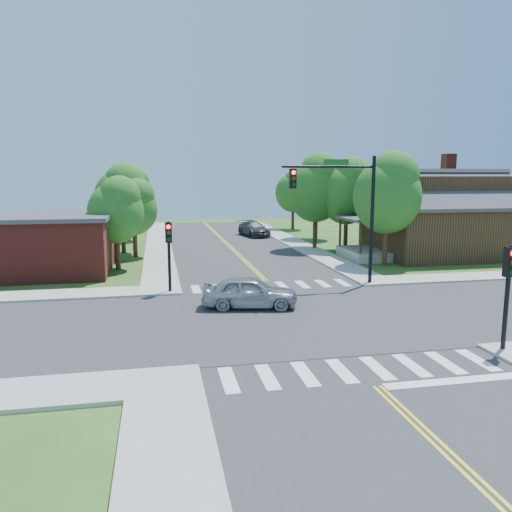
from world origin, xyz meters
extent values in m
plane|color=#2C4B17|center=(0.00, 0.00, 0.00)|extent=(100.00, 100.00, 0.00)
cube|color=#2D2D30|center=(0.00, 0.00, 0.02)|extent=(10.00, 90.00, 0.04)
cube|color=#2D2D30|center=(0.00, 0.00, 0.03)|extent=(90.00, 10.00, 0.04)
cube|color=#2D2D30|center=(0.00, 0.00, 0.00)|extent=(10.20, 10.20, 0.06)
cube|color=#9E9B93|center=(6.10, 25.00, 0.07)|extent=(2.20, 40.00, 0.14)
cube|color=#9E9B93|center=(-6.10, 25.00, 0.07)|extent=(2.20, 40.00, 0.14)
cube|color=white|center=(-4.20, 6.20, 0.05)|extent=(0.45, 2.00, 0.01)
cube|color=white|center=(-3.00, 6.20, 0.05)|extent=(0.45, 2.00, 0.01)
cube|color=white|center=(-1.80, 6.20, 0.05)|extent=(0.45, 2.00, 0.01)
cube|color=white|center=(-0.60, 6.20, 0.05)|extent=(0.45, 2.00, 0.01)
cube|color=white|center=(0.60, 6.20, 0.05)|extent=(0.45, 2.00, 0.01)
cube|color=white|center=(1.80, 6.20, 0.05)|extent=(0.45, 2.00, 0.01)
cube|color=white|center=(3.00, 6.20, 0.05)|extent=(0.45, 2.00, 0.01)
cube|color=white|center=(4.20, 6.20, 0.05)|extent=(0.45, 2.00, 0.01)
cube|color=white|center=(-4.20, -6.20, 0.05)|extent=(0.45, 2.00, 0.01)
cube|color=white|center=(-3.00, -6.20, 0.05)|extent=(0.45, 2.00, 0.01)
cube|color=white|center=(-1.80, -6.20, 0.05)|extent=(0.45, 2.00, 0.01)
cube|color=white|center=(-0.60, -6.20, 0.05)|extent=(0.45, 2.00, 0.01)
cube|color=white|center=(0.60, -6.20, 0.05)|extent=(0.45, 2.00, 0.01)
cube|color=white|center=(1.80, -6.20, 0.05)|extent=(0.45, 2.00, 0.01)
cube|color=white|center=(3.00, -6.20, 0.05)|extent=(0.45, 2.00, 0.01)
cube|color=white|center=(4.20, -6.20, 0.05)|extent=(0.45, 2.00, 0.01)
cube|color=yellow|center=(-0.10, 26.25, 0.05)|extent=(0.10, 37.50, 0.01)
cube|color=yellow|center=(0.10, 26.25, 0.05)|extent=(0.10, 37.50, 0.01)
cube|color=white|center=(2.50, -7.60, 0.00)|extent=(4.60, 0.45, 0.09)
cylinder|color=black|center=(5.60, 5.60, 3.60)|extent=(0.20, 0.20, 7.20)
cylinder|color=black|center=(3.00, 5.60, 6.60)|extent=(5.20, 0.14, 0.14)
cube|color=#19591E|center=(3.40, 5.55, 6.85)|extent=(1.40, 0.04, 0.30)
cube|color=black|center=(1.00, 5.60, 5.98)|extent=(0.34, 0.28, 1.05)
sphere|color=#FF0C0C|center=(1.00, 5.43, 6.29)|extent=(0.22, 0.22, 0.22)
sphere|color=#3F2605|center=(1.00, 5.43, 5.97)|extent=(0.22, 0.22, 0.22)
sphere|color=#05330F|center=(1.00, 5.43, 5.65)|extent=(0.22, 0.22, 0.22)
cylinder|color=black|center=(5.60, -5.60, 1.90)|extent=(0.16, 0.16, 3.80)
cube|color=black|center=(5.60, -5.60, 3.23)|extent=(0.34, 0.28, 1.05)
sphere|color=#05330F|center=(5.60, -5.77, 2.90)|extent=(0.22, 0.22, 0.22)
cylinder|color=black|center=(-5.60, 5.60, 1.90)|extent=(0.16, 0.16, 3.80)
cube|color=black|center=(-5.60, 5.60, 3.23)|extent=(0.34, 0.28, 1.05)
sphere|color=#FF0C0C|center=(-5.60, 5.43, 3.54)|extent=(0.22, 0.22, 0.22)
sphere|color=#3F2605|center=(-5.60, 5.43, 3.22)|extent=(0.22, 0.22, 0.22)
sphere|color=#05330F|center=(-5.60, 5.43, 2.90)|extent=(0.22, 0.22, 0.22)
cube|color=black|center=(15.20, 14.20, 2.00)|extent=(10.00, 8.00, 4.00)
cube|color=#9E9B93|center=(8.90, 14.20, 0.35)|extent=(2.60, 4.50, 0.70)
cylinder|color=black|center=(7.80, 12.20, 1.60)|extent=(0.18, 0.18, 2.50)
cylinder|color=black|center=(7.80, 16.20, 1.60)|extent=(0.18, 0.18, 2.50)
cube|color=#38383D|center=(8.90, 14.20, 2.95)|extent=(2.80, 4.80, 0.18)
cube|color=maroon|center=(17.70, 17.70, 3.55)|extent=(0.90, 0.90, 7.11)
cube|color=maroon|center=(-14.20, 13.20, 1.75)|extent=(10.00, 8.00, 3.50)
cube|color=#38383D|center=(-14.20, 13.20, 3.60)|extent=(10.40, 8.40, 0.25)
cylinder|color=#382314|center=(9.09, 11.02, 1.45)|extent=(0.34, 0.34, 2.90)
ellipsoid|color=#275E1B|center=(9.09, 11.02, 4.73)|extent=(4.58, 4.35, 5.04)
sphere|color=#275E1B|center=(9.39, 10.82, 6.11)|extent=(3.36, 3.36, 3.36)
cylinder|color=#382314|center=(9.04, 18.17, 1.42)|extent=(0.34, 0.34, 2.85)
ellipsoid|color=#275E1B|center=(9.04, 18.17, 4.64)|extent=(4.50, 4.27, 4.94)
sphere|color=#275E1B|center=(9.34, 17.97, 5.99)|extent=(3.30, 3.30, 3.30)
cylinder|color=#382314|center=(9.01, 25.91, 1.41)|extent=(0.34, 0.34, 2.81)
ellipsoid|color=#275E1B|center=(9.01, 25.91, 4.59)|extent=(4.44, 4.22, 4.89)
sphere|color=#275E1B|center=(9.31, 25.71, 5.92)|extent=(3.26, 3.26, 3.26)
cylinder|color=#382314|center=(9.23, 35.12, 1.29)|extent=(0.34, 0.34, 2.58)
ellipsoid|color=#275E1B|center=(9.23, 35.12, 4.21)|extent=(4.07, 3.87, 4.48)
sphere|color=#275E1B|center=(9.53, 34.92, 5.43)|extent=(2.98, 2.98, 2.98)
cylinder|color=#382314|center=(-8.76, 13.20, 1.15)|extent=(0.34, 0.34, 2.29)
ellipsoid|color=#275E1B|center=(-8.76, 13.20, 3.74)|extent=(3.62, 3.44, 3.98)
sphere|color=#275E1B|center=(-8.46, 13.00, 4.82)|extent=(2.65, 2.65, 2.65)
cylinder|color=#382314|center=(-8.83, 20.41, 1.33)|extent=(0.34, 0.34, 2.66)
ellipsoid|color=#275E1B|center=(-8.83, 20.41, 4.35)|extent=(4.21, 4.00, 4.63)
sphere|color=#275E1B|center=(-8.53, 20.21, 5.61)|extent=(3.08, 3.08, 3.08)
cylinder|color=#382314|center=(-8.84, 28.34, 1.35)|extent=(0.34, 0.34, 2.70)
ellipsoid|color=#275E1B|center=(-8.84, 28.34, 4.41)|extent=(4.26, 4.05, 4.69)
sphere|color=#275E1B|center=(-8.54, 28.14, 5.68)|extent=(3.13, 3.13, 3.13)
cylinder|color=#382314|center=(-8.68, 37.04, 1.31)|extent=(0.34, 0.34, 2.63)
ellipsoid|color=#275E1B|center=(-8.68, 37.04, 4.29)|extent=(4.15, 3.94, 4.56)
sphere|color=#275E1B|center=(-8.38, 36.84, 5.53)|extent=(3.04, 3.04, 3.04)
cylinder|color=#382314|center=(6.80, 19.43, 1.50)|extent=(0.34, 0.34, 2.99)
ellipsoid|color=#275E1B|center=(6.80, 19.43, 4.88)|extent=(4.73, 4.49, 5.20)
sphere|color=#275E1B|center=(7.10, 19.23, 6.30)|extent=(3.47, 3.47, 3.47)
cylinder|color=#382314|center=(-7.83, 18.21, 1.11)|extent=(0.34, 0.34, 2.22)
ellipsoid|color=#275E1B|center=(-7.83, 18.21, 3.62)|extent=(3.50, 3.33, 3.85)
sphere|color=#275E1B|center=(-7.53, 18.01, 4.67)|extent=(2.57, 2.57, 2.57)
imported|color=#A7A9AE|center=(-2.04, 1.89, 0.75)|extent=(3.42, 5.07, 1.50)
imported|color=#323538|center=(3.50, 29.20, 0.74)|extent=(3.90, 5.83, 1.47)
camera|label=1|loc=(-6.18, -20.32, 6.13)|focal=35.00mm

